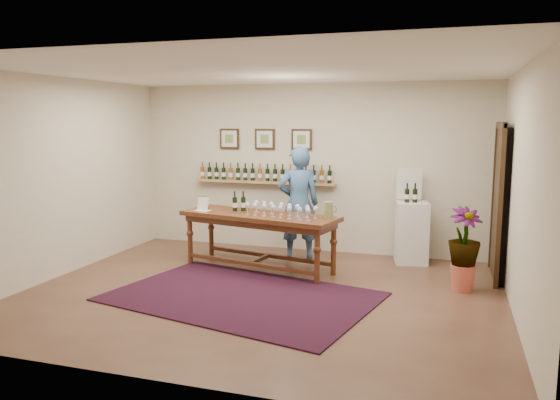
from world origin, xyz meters
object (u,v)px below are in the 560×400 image
(display_pedestal, at_px, (412,232))
(person, at_px, (299,203))
(tasting_table, at_px, (259,222))
(potted_plant, at_px, (464,249))

(display_pedestal, xyz_separation_m, person, (-1.73, -0.31, 0.42))
(tasting_table, bearing_deg, person, 75.60)
(display_pedestal, distance_m, person, 1.81)
(display_pedestal, relative_size, potted_plant, 1.01)
(potted_plant, bearing_deg, tasting_table, 176.65)
(display_pedestal, bearing_deg, tasting_table, -152.83)
(tasting_table, bearing_deg, display_pedestal, 39.17)
(tasting_table, height_order, potted_plant, potted_plant)
(tasting_table, relative_size, potted_plant, 2.62)
(tasting_table, distance_m, person, 0.89)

